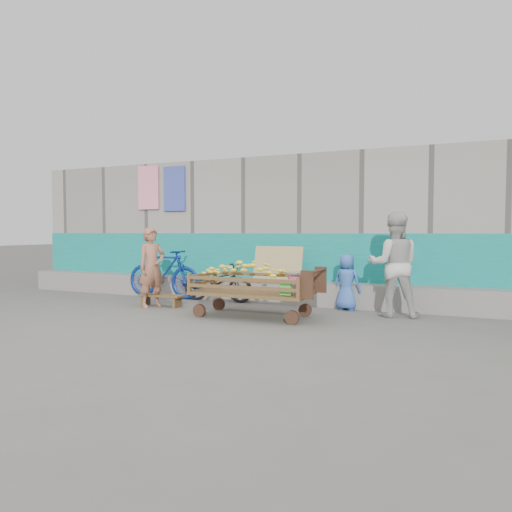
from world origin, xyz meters
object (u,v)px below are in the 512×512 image
at_px(vendor_man, 152,267).
at_px(bicycle_blue, 163,273).
at_px(bicycle_dark, 218,282).
at_px(banana_cart, 250,280).
at_px(child, 347,282).
at_px(woman, 394,264).
at_px(bench, 161,298).

distance_m(vendor_man, bicycle_blue, 1.22).
bearing_deg(bicycle_blue, bicycle_dark, -88.03).
height_order(banana_cart, bicycle_dark, banana_cart).
distance_m(child, bicycle_blue, 3.98).
bearing_deg(banana_cart, child, 43.26).
bearing_deg(woman, bench, -1.87).
distance_m(woman, bicycle_blue, 4.86).
distance_m(banana_cart, vendor_man, 2.14).
height_order(child, bicycle_blue, bicycle_blue).
height_order(vendor_man, bicycle_blue, vendor_man).
height_order(bench, woman, woman).
distance_m(woman, bicycle_dark, 3.57).
xyz_separation_m(vendor_man, bicycle_blue, (-0.48, 1.10, -0.21)).
relative_size(banana_cart, vendor_man, 1.42).
xyz_separation_m(bench, vendor_man, (-0.12, -0.12, 0.59)).
distance_m(banana_cart, bicycle_dark, 1.85).
relative_size(banana_cart, woman, 1.22).
height_order(bench, bicycle_dark, bicycle_dark).
bearing_deg(banana_cart, bicycle_dark, 134.60).
bearing_deg(vendor_man, bench, -19.61).
bearing_deg(bicycle_blue, vendor_man, -154.26).
bearing_deg(bicycle_dark, bicycle_blue, 89.37).
distance_m(vendor_man, child, 3.66).
bearing_deg(vendor_man, woman, -56.04).
bearing_deg(bicycle_dark, banana_cart, -136.03).
relative_size(bicycle_dark, bicycle_blue, 0.85).
height_order(banana_cart, bench, banana_cart).
distance_m(bench, child, 3.52).
relative_size(bench, bicycle_blue, 0.50).
bearing_deg(child, banana_cart, 54.01).
distance_m(banana_cart, child, 1.88).
bearing_deg(bicycle_dark, woman, -96.39).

